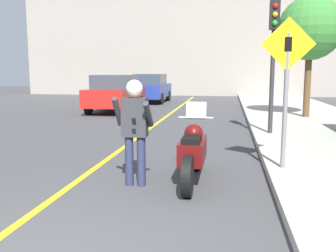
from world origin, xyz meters
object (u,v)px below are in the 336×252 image
object	(u,v)px
person_biker	(135,122)
street_tree	(310,29)
traffic_light	(274,42)
crossing_sign	(287,79)
motorcycle	(193,152)
parked_car_red	(116,93)
parked_car_blue	(151,88)

from	to	relation	value
person_biker	street_tree	world-z (taller)	street_tree
person_biker	traffic_light	bearing A→B (deg)	61.41
crossing_sign	motorcycle	bearing A→B (deg)	-158.11
street_tree	parked_car_red	bearing A→B (deg)	166.77
crossing_sign	traffic_light	bearing A→B (deg)	87.27
motorcycle	street_tree	size ratio (longest dim) A/B	0.49
parked_car_red	parked_car_blue	world-z (taller)	same
motorcycle	parked_car_red	xyz separation A→B (m)	(-4.54, 10.43, 0.35)
parked_car_red	street_tree	bearing A→B (deg)	-13.23
crossing_sign	traffic_light	xyz separation A→B (m)	(0.18, 3.84, 0.91)
crossing_sign	street_tree	size ratio (longest dim) A/B	0.59
motorcycle	parked_car_red	size ratio (longest dim) A/B	0.52
traffic_light	street_tree	distance (m)	4.50
traffic_light	parked_car_blue	xyz separation A→B (m)	(-5.72, 11.27, -1.77)
person_biker	parked_car_red	xyz separation A→B (m)	(-3.64, 10.79, -0.19)
street_tree	parked_car_red	xyz separation A→B (m)	(-8.00, 1.88, -2.51)
person_biker	parked_car_red	world-z (taller)	person_biker
traffic_light	parked_car_red	world-z (taller)	traffic_light
parked_car_red	parked_car_blue	bearing A→B (deg)	84.12
motorcycle	street_tree	distance (m)	9.66
person_biker	crossing_sign	world-z (taller)	crossing_sign
person_biker	parked_car_red	bearing A→B (deg)	108.64
crossing_sign	person_biker	bearing A→B (deg)	-158.17
motorcycle	person_biker	bearing A→B (deg)	-158.28
motorcycle	parked_car_red	bearing A→B (deg)	113.52
crossing_sign	street_tree	bearing A→B (deg)	76.42
traffic_light	person_biker	bearing A→B (deg)	-118.59
crossing_sign	parked_car_red	xyz separation A→B (m)	(-6.08, 9.81, -0.86)
street_tree	parked_car_red	world-z (taller)	street_tree
person_biker	parked_car_blue	bearing A→B (deg)	100.88
traffic_light	street_tree	size ratio (longest dim) A/B	0.81
parked_car_blue	street_tree	bearing A→B (deg)	-43.95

